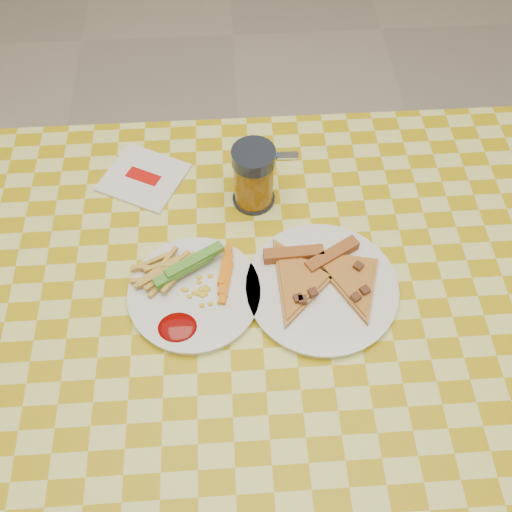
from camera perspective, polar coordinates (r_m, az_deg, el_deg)
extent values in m
plane|color=#C0AD9A|center=(1.63, 0.26, -17.82)|extent=(8.00, 8.00, 0.00)
cylinder|color=silver|center=(1.53, -21.21, -1.84)|extent=(0.06, 0.06, 0.71)
cylinder|color=silver|center=(1.55, 19.74, 0.26)|extent=(0.06, 0.06, 0.71)
cube|color=brown|center=(0.95, 0.42, -5.96)|extent=(1.20, 0.80, 0.04)
cylinder|color=silver|center=(0.94, -6.16, -3.82)|extent=(0.27, 0.27, 0.01)
cylinder|color=silver|center=(0.94, 6.57, -3.22)|extent=(0.31, 0.31, 0.01)
cube|color=#106612|center=(0.93, -6.73, -0.89)|extent=(0.11, 0.08, 0.02)
cube|color=orange|center=(0.94, -3.06, -1.80)|extent=(0.07, 0.09, 0.02)
ellipsoid|color=#710402|center=(0.90, -7.86, -7.10)|extent=(0.06, 0.05, 0.01)
cube|color=#A24F24|center=(0.95, 3.76, 0.12)|extent=(0.10, 0.02, 0.02)
cube|color=#A24F24|center=(0.96, 7.60, 0.00)|extent=(0.10, 0.07, 0.02)
cylinder|color=black|center=(1.05, -0.23, 5.80)|extent=(0.08, 0.08, 0.01)
cylinder|color=#854F0E|center=(1.01, -0.24, 7.49)|extent=(0.07, 0.07, 0.10)
cylinder|color=black|center=(0.97, -0.25, 9.90)|extent=(0.08, 0.08, 0.03)
cube|color=silver|center=(1.10, -11.18, 7.71)|extent=(0.18, 0.18, 0.01)
cube|color=#B00E0A|center=(1.10, -11.21, 7.83)|extent=(0.07, 0.05, 0.00)
cube|color=navy|center=(1.12, -0.08, 9.96)|extent=(0.09, 0.01, 0.01)
cube|color=silver|center=(1.12, 3.19, 10.00)|extent=(0.04, 0.02, 0.00)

